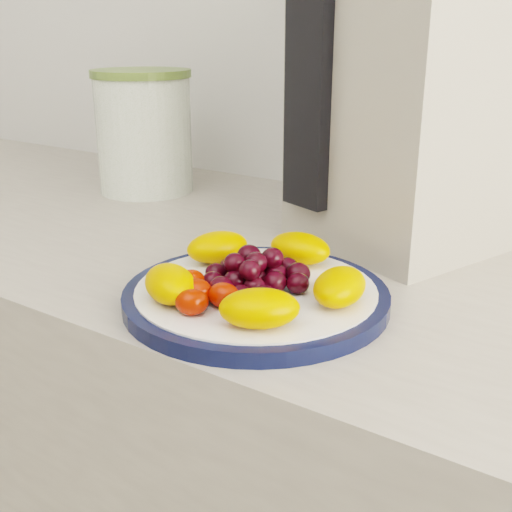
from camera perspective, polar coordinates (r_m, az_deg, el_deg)
The scene contains 7 objects.
plate_rim at distance 0.63m, azimuth 0.00°, elevation -3.62°, with size 0.26×0.26×0.01m, color black.
plate_face at distance 0.63m, azimuth 0.00°, elevation -3.54°, with size 0.24×0.24×0.02m, color white.
canister at distance 1.07m, azimuth -9.89°, elevation 10.49°, with size 0.15×0.15×0.18m, color #466922.
canister_lid at distance 1.06m, azimuth -10.21°, elevation 15.69°, with size 0.16×0.16×0.01m, color olive.
appliance_body at distance 0.83m, azimuth 15.63°, elevation 14.18°, with size 0.21×0.30×0.38m, color #ABA493.
appliance_panel at distance 0.76m, azimuth 4.76°, elevation 14.73°, with size 0.06×0.02×0.28m, color black.
fruit_plate at distance 0.62m, azimuth -0.35°, elevation -1.64°, with size 0.22×0.22×0.04m.
Camera 1 is at (0.44, 0.55, 1.16)m, focal length 45.00 mm.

